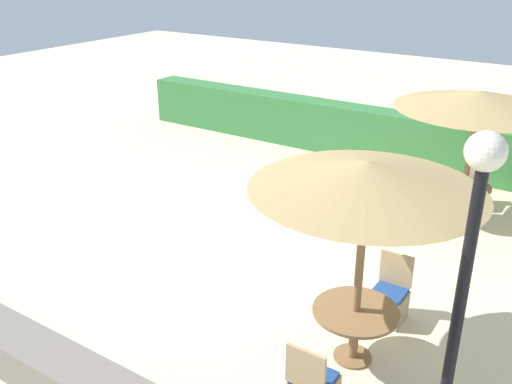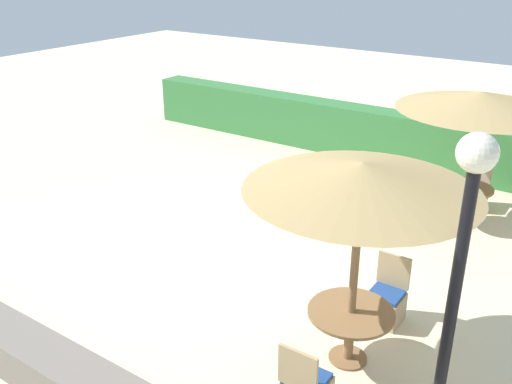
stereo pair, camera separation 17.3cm
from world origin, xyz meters
name	(u,v)px [view 2 (the right image)]	position (x,y,z in m)	size (l,w,h in m)	color
ground_plane	(236,253)	(0.00, 0.00, 0.00)	(40.00, 40.00, 0.00)	beige
hedge_row	(375,135)	(0.00, 5.63, 0.60)	(13.00, 0.70, 1.21)	#387A3D
stone_border	(45,365)	(0.00, -3.77, 0.26)	(10.00, 0.56, 0.52)	slate
lamp_post	(464,236)	(4.00, -1.94, 2.35)	(0.36, 0.36, 3.32)	black
parasol_back_right	(480,101)	(2.82, 3.24, 2.33)	(2.83, 2.83, 2.50)	olive
round_table_back_right	(465,196)	(2.82, 3.24, 0.56)	(0.94, 0.94, 0.75)	olive
patio_chair_back_right_north	(474,194)	(2.77, 4.15, 0.26)	(0.46, 0.46, 0.93)	tan
patio_chair_back_right_west	(412,199)	(1.85, 3.22, 0.26)	(0.46, 0.46, 0.93)	tan
parasol_front_right	(362,177)	(2.74, -1.38, 2.44)	(2.63, 2.63, 2.62)	olive
round_table_front_right	(350,321)	(2.74, -1.38, 0.56)	(1.05, 1.05, 0.71)	olive
patio_chair_front_right_north	(386,303)	(2.80, -0.35, 0.26)	(0.46, 0.46, 0.93)	tan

